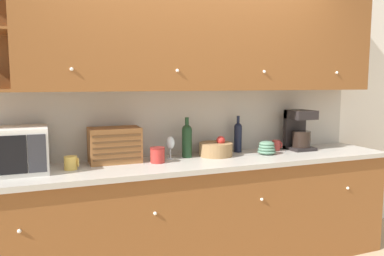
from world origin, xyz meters
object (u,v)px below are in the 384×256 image
object	(u,v)px
microwave	(8,151)
mug	(71,163)
storage_canister	(158,155)
bread_box	(115,145)
wine_glass	(170,144)
fruit_basket	(216,149)
second_wine_bottle	(238,136)
wine_bottle	(187,139)
coffee_maker	(299,130)
mug_blue_second	(277,145)
bowl_stack_on_counter	(267,148)

from	to	relation	value
microwave	mug	size ratio (longest dim) A/B	4.99
mug	storage_canister	bearing A→B (deg)	0.07
bread_box	wine_glass	bearing A→B (deg)	-3.92
wine_glass	fruit_basket	distance (m)	0.41
wine_glass	second_wine_bottle	xyz separation A→B (m)	(0.67, 0.07, 0.02)
microwave	wine_bottle	bearing A→B (deg)	3.60
storage_canister	coffee_maker	world-z (taller)	coffee_maker
storage_canister	fruit_basket	distance (m)	0.56
microwave	storage_canister	xyz separation A→B (m)	(1.07, -0.04, -0.10)
bread_box	mug_blue_second	xyz separation A→B (m)	(1.51, -0.02, -0.09)
microwave	wine_glass	bearing A→B (deg)	3.71
bread_box	bowl_stack_on_counter	xyz separation A→B (m)	(1.32, -0.16, -0.08)
microwave	bowl_stack_on_counter	size ratio (longest dim) A/B	3.21
microwave	mug_blue_second	distance (m)	2.27
mug	bowl_stack_on_counter	xyz separation A→B (m)	(1.66, -0.01, 0.01)
fruit_basket	bowl_stack_on_counter	size ratio (longest dim) A/B	1.79
storage_canister	mug_blue_second	size ratio (longest dim) A/B	1.30
second_wine_bottle	bowl_stack_on_counter	size ratio (longest dim) A/B	2.05
mug	coffee_maker	bearing A→B (deg)	2.42
microwave	fruit_basket	distance (m)	1.62
second_wine_bottle	coffee_maker	bearing A→B (deg)	-8.92
second_wine_bottle	bread_box	bearing A→B (deg)	-178.18
microwave	mug	world-z (taller)	microwave
wine_bottle	mug_blue_second	distance (m)	0.91
wine_glass	coffee_maker	world-z (taller)	coffee_maker
storage_canister	mug_blue_second	xyz separation A→B (m)	(1.20, 0.13, -0.01)
bowl_stack_on_counter	microwave	bearing A→B (deg)	178.72
wine_bottle	coffee_maker	world-z (taller)	coffee_maker
bread_box	second_wine_bottle	world-z (taller)	second_wine_bottle
second_wine_bottle	mug	bearing A→B (deg)	-172.95
wine_glass	wine_bottle	distance (m)	0.15
bread_box	wine_glass	world-z (taller)	bread_box
bread_box	mug_blue_second	bearing A→B (deg)	-0.59
coffee_maker	storage_canister	bearing A→B (deg)	-176.50
second_wine_bottle	wine_glass	bearing A→B (deg)	-174.29
second_wine_bottle	coffee_maker	size ratio (longest dim) A/B	0.89
wine_glass	wine_bottle	bearing A→B (deg)	2.75
second_wine_bottle	coffee_maker	distance (m)	0.61
microwave	storage_canister	bearing A→B (deg)	-1.92
fruit_basket	second_wine_bottle	world-z (taller)	second_wine_bottle
coffee_maker	bowl_stack_on_counter	bearing A→B (deg)	-166.87
storage_canister	wine_bottle	bearing A→B (deg)	22.35
microwave	second_wine_bottle	size ratio (longest dim) A/B	1.56
storage_canister	wine_glass	bearing A→B (deg)	38.28
second_wine_bottle	mug_blue_second	size ratio (longest dim) A/B	3.51
second_wine_bottle	coffee_maker	world-z (taller)	coffee_maker
bread_box	wine_bottle	xyz separation A→B (m)	(0.61, -0.02, 0.02)
storage_canister	second_wine_bottle	distance (m)	0.84
microwave	wine_bottle	xyz separation A→B (m)	(1.36, 0.09, -0.01)
mug	fruit_basket	bearing A→B (deg)	4.12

